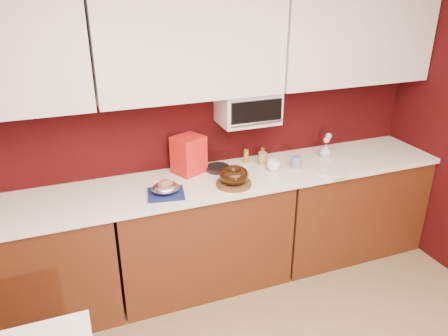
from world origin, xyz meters
TOP-DOWN VIEW (x-y plane):
  - wall_back at (0.00, 2.25)m, footprint 4.00×0.02m
  - base_cabinet_left at (-1.33, 1.94)m, footprint 1.31×0.58m
  - base_cabinet_center at (0.00, 1.94)m, footprint 1.31×0.58m
  - base_cabinet_right at (1.33, 1.94)m, footprint 1.31×0.58m
  - countertop at (0.00, 1.94)m, footprint 4.00×0.62m
  - upper_cabinet_center at (0.00, 2.08)m, footprint 1.31×0.33m
  - upper_cabinet_right at (1.33, 2.08)m, footprint 1.31×0.33m
  - toaster_oven at (0.45, 2.10)m, footprint 0.45×0.30m
  - toaster_oven_door at (0.45, 1.94)m, footprint 0.40×0.02m
  - toaster_oven_handle at (0.45, 1.93)m, footprint 0.42×0.02m
  - cake_base at (0.21, 1.78)m, footprint 0.32×0.32m
  - bundt_cake at (0.21, 1.78)m, footprint 0.28×0.28m
  - navy_towel at (-0.29, 1.80)m, footprint 0.28×0.25m
  - foil_ham_nest at (-0.29, 1.80)m, footprint 0.23×0.21m
  - roasted_ham at (-0.29, 1.80)m, footprint 0.11×0.10m
  - pandoro_box at (-0.03, 2.12)m, footprint 0.27×0.26m
  - dark_pan at (0.19, 2.07)m, footprint 0.25×0.25m
  - coffee_mug at (0.59, 1.91)m, footprint 0.11×0.11m
  - blue_jar at (0.79, 1.90)m, footprint 0.08×0.08m
  - flower_vase at (1.13, 2.02)m, footprint 0.10×0.10m
  - flower_pink at (1.13, 2.02)m, footprint 0.05×0.05m
  - flower_blue at (1.16, 2.04)m, footprint 0.05×0.05m
  - china_plate at (1.01, 1.72)m, footprint 0.27×0.27m
  - amber_bottle at (0.46, 2.14)m, footprint 0.05×0.05m
  - paper_cup at (0.57, 2.06)m, footprint 0.07×0.07m
  - amber_bottle_tall at (0.61, 2.14)m, footprint 0.03×0.03m

SIDE VIEW (x-z plane):
  - base_cabinet_left at x=-1.33m, z-range 0.00..0.86m
  - base_cabinet_center at x=0.00m, z-range 0.00..0.86m
  - base_cabinet_right at x=1.33m, z-range 0.00..0.86m
  - countertop at x=0.00m, z-range 0.86..0.90m
  - china_plate at x=1.01m, z-range 0.90..0.91m
  - navy_towel at x=-0.29m, z-range 0.90..0.92m
  - cake_base at x=0.21m, z-range 0.90..0.92m
  - dark_pan at x=0.19m, z-range 0.90..0.93m
  - blue_jar at x=0.79m, z-range 0.90..0.99m
  - paper_cup at x=0.57m, z-range 0.90..1.00m
  - coffee_mug at x=0.59m, z-range 0.90..1.00m
  - amber_bottle_tall at x=0.61m, z-range 0.90..1.01m
  - foil_ham_nest at x=-0.29m, z-range 0.92..0.99m
  - amber_bottle at x=0.46m, z-range 0.90..1.01m
  - flower_vase at x=1.13m, z-range 0.90..1.02m
  - roasted_ham at x=-0.29m, z-range 0.94..1.02m
  - bundt_cake at x=0.21m, z-range 0.94..1.02m
  - pandoro_box at x=-0.03m, z-range 0.90..1.19m
  - flower_pink at x=1.13m, z-range 1.02..1.07m
  - flower_blue at x=1.16m, z-range 1.04..1.10m
  - wall_back at x=0.00m, z-range 0.00..2.50m
  - toaster_oven_handle at x=0.45m, z-range 1.29..1.31m
  - toaster_oven at x=0.45m, z-range 1.25..1.50m
  - toaster_oven_door at x=0.45m, z-range 1.28..1.47m
  - upper_cabinet_center at x=0.00m, z-range 1.50..2.20m
  - upper_cabinet_right at x=1.33m, z-range 1.50..2.20m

